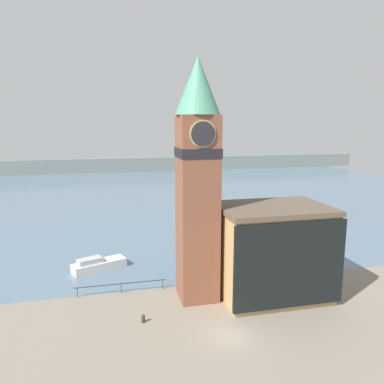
{
  "coord_description": "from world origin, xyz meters",
  "views": [
    {
      "loc": [
        -9.68,
        -27.08,
        17.56
      ],
      "look_at": [
        -1.93,
        5.66,
        11.32
      ],
      "focal_mm": 35.0,
      "sensor_mm": 36.0,
      "label": 1
    }
  ],
  "objects_px": {
    "clock_tower": "(198,176)",
    "mooring_bollard_near": "(143,318)",
    "pier_building": "(273,251)",
    "boat_near": "(98,265)"
  },
  "relations": [
    {
      "from": "pier_building",
      "to": "boat_near",
      "type": "relative_size",
      "value": 1.65
    },
    {
      "from": "boat_near",
      "to": "mooring_bollard_near",
      "type": "relative_size",
      "value": 8.89
    },
    {
      "from": "clock_tower",
      "to": "mooring_bollard_near",
      "type": "height_order",
      "value": "clock_tower"
    },
    {
      "from": "pier_building",
      "to": "boat_near",
      "type": "xyz_separation_m",
      "value": [
        -17.53,
        11.02,
        -4.08
      ]
    },
    {
      "from": "clock_tower",
      "to": "pier_building",
      "type": "relative_size",
      "value": 2.14
    },
    {
      "from": "boat_near",
      "to": "clock_tower",
      "type": "bearing_deg",
      "value": -66.18
    },
    {
      "from": "clock_tower",
      "to": "pier_building",
      "type": "bearing_deg",
      "value": -9.6
    },
    {
      "from": "pier_building",
      "to": "mooring_bollard_near",
      "type": "xyz_separation_m",
      "value": [
        -13.48,
        -2.45,
        -4.32
      ]
    },
    {
      "from": "pier_building",
      "to": "boat_near",
      "type": "distance_m",
      "value": 21.11
    },
    {
      "from": "pier_building",
      "to": "mooring_bollard_near",
      "type": "bearing_deg",
      "value": -169.7
    }
  ]
}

